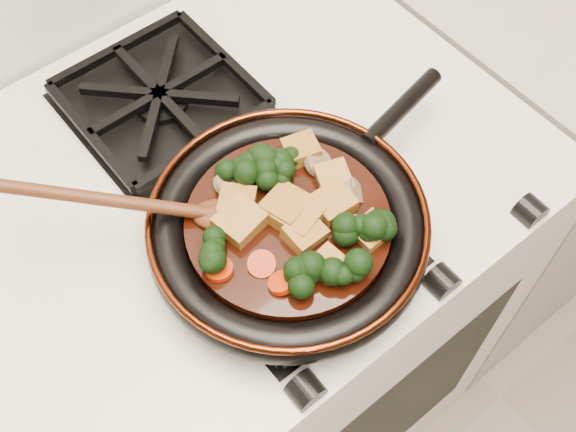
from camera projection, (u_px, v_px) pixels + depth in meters
stove at (243, 319)px, 1.28m from camera, size 0.76×0.60×0.90m
burner_grate_front at (295, 243)px, 0.83m from camera, size 0.23×0.23×0.03m
burner_grate_back at (160, 99)px, 0.95m from camera, size 0.23×0.23×0.03m
skillet at (289, 227)px, 0.81m from camera, size 0.44×0.32×0.05m
braising_sauce at (288, 226)px, 0.80m from camera, size 0.23×0.23×0.02m
tofu_cube_0 at (237, 204)px, 0.80m from camera, size 0.06×0.06×0.02m
tofu_cube_1 at (305, 234)px, 0.78m from camera, size 0.04×0.04×0.03m
tofu_cube_2 at (301, 150)px, 0.84m from camera, size 0.05×0.05×0.03m
tofu_cube_3 at (371, 232)px, 0.78m from camera, size 0.04×0.04×0.02m
tofu_cube_4 at (327, 264)px, 0.76m from camera, size 0.04×0.03×0.02m
tofu_cube_5 at (334, 180)px, 0.82m from camera, size 0.05×0.05×0.03m
tofu_cube_6 at (286, 208)px, 0.79m from camera, size 0.06×0.06×0.03m
tofu_cube_7 at (240, 222)px, 0.78m from camera, size 0.06×0.05×0.03m
tofu_cube_8 at (298, 218)px, 0.79m from camera, size 0.05×0.06×0.02m
tofu_cube_9 at (333, 204)px, 0.80m from camera, size 0.04×0.04×0.02m
broccoli_floret_0 at (234, 175)px, 0.82m from camera, size 0.08×0.09×0.06m
broccoli_floret_1 at (344, 270)px, 0.75m from camera, size 0.08×0.09×0.07m
broccoli_floret_2 at (274, 174)px, 0.82m from camera, size 0.08×0.08×0.05m
broccoli_floret_3 at (303, 273)px, 0.75m from camera, size 0.09×0.08×0.07m
broccoli_floret_4 at (265, 169)px, 0.82m from camera, size 0.09×0.09×0.08m
broccoli_floret_5 at (286, 166)px, 0.82m from camera, size 0.09×0.09×0.06m
broccoli_floret_6 at (370, 225)px, 0.78m from camera, size 0.09×0.09×0.06m
broccoli_floret_7 at (214, 254)px, 0.76m from camera, size 0.08×0.08×0.06m
broccoli_floret_8 at (357, 231)px, 0.78m from camera, size 0.09×0.09×0.06m
carrot_coin_0 at (327, 203)px, 0.80m from camera, size 0.03×0.03×0.01m
carrot_coin_1 at (262, 264)px, 0.76m from camera, size 0.03×0.03×0.02m
carrot_coin_2 at (355, 228)px, 0.78m from camera, size 0.03×0.03×0.02m
carrot_coin_3 at (219, 269)px, 0.76m from camera, size 0.03×0.03×0.01m
carrot_coin_4 at (281, 283)px, 0.75m from camera, size 0.03×0.03×0.02m
mushroom_slice_0 at (227, 184)px, 0.81m from camera, size 0.04×0.04×0.02m
mushroom_slice_1 at (318, 163)px, 0.83m from camera, size 0.05×0.05×0.03m
mushroom_slice_2 at (354, 191)px, 0.81m from camera, size 0.04×0.04×0.03m
mushroom_slice_3 at (239, 172)px, 0.82m from camera, size 0.04×0.04×0.03m
wooden_spoon at (156, 206)px, 0.78m from camera, size 0.13×0.11×0.24m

